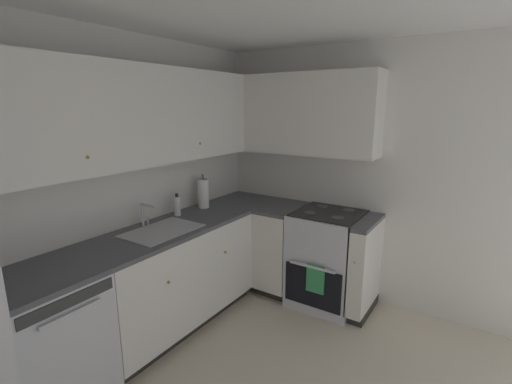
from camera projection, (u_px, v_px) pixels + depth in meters
name	position (u px, v px, depth m)	size (l,w,h in m)	color
wall_back	(100.00, 194.00, 2.82)	(3.66, 0.05, 2.46)	silver
wall_right	(381.00, 179.00, 3.40)	(0.05, 3.39, 2.46)	silver
dishwasher	(49.00, 343.00, 2.29)	(0.60, 0.63, 0.88)	silver
lower_cabinets_back	(173.00, 277.00, 3.16)	(1.54, 0.62, 0.88)	silver
countertop_back	(171.00, 228.00, 3.06)	(2.74, 0.60, 0.04)	#4C4C51
lower_cabinets_right	(304.00, 255.00, 3.64)	(0.62, 1.12, 0.88)	silver
countertop_right	(306.00, 212.00, 3.54)	(0.60, 1.12, 0.03)	#4C4C51
oven_range	(327.00, 258.00, 3.52)	(0.68, 0.62, 1.06)	silver
upper_cabinets_back	(136.00, 116.00, 2.79)	(2.42, 0.34, 0.76)	silver
upper_cabinets_right	(295.00, 114.00, 3.55)	(0.32, 1.64, 0.76)	silver
sink	(163.00, 236.00, 2.95)	(0.60, 0.40, 0.10)	#B7B7BC
faucet	(145.00, 213.00, 3.03)	(0.07, 0.16, 0.20)	silver
soap_bottle	(177.00, 206.00, 3.34)	(0.06, 0.06, 0.21)	silver
paper_towel_roll	(203.00, 193.00, 3.60)	(0.11, 0.11, 0.35)	white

